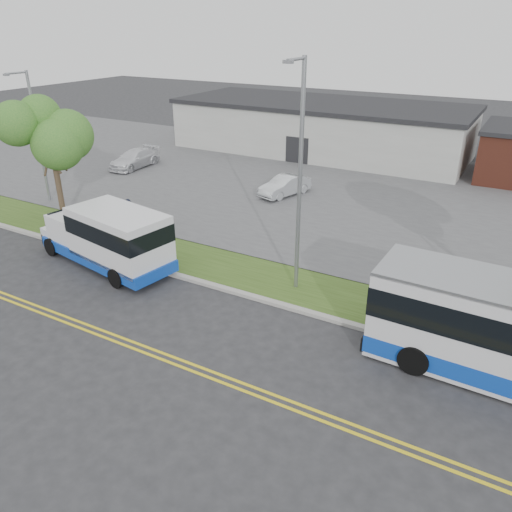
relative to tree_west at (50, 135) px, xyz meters
The scene contains 16 objects.
ground 13.43m from the tree_west, 14.93° to the right, with size 140.00×140.00×0.00m, color #28282B.
lane_line_north 14.83m from the tree_west, 30.43° to the right, with size 70.00×0.12×0.01m, color gold.
lane_line_south 14.97m from the tree_west, 31.49° to the right, with size 70.00×0.12×0.01m, color gold.
curb 13.19m from the tree_west, ahead, with size 80.00×0.30×0.15m, color #9E9B93.
verge 13.03m from the tree_west, ahead, with size 80.00×3.30×0.10m, color #304717.
parking_lot 18.98m from the tree_west, 48.99° to the left, with size 80.00×25.00×0.10m, color #4C4C4F.
commercial_building 24.72m from the tree_west, 75.85° to the left, with size 25.40×10.40×4.35m.
tree_west is the anchor object (origin of this frame).
streetlight_near 15.01m from the tree_west, ahead, with size 0.35×1.53×9.50m.
streetlight_far 4.62m from the tree_west, 151.02° to the left, with size 0.35×1.53×8.00m.
shuttle_bus 7.83m from the tree_west, 22.97° to the right, with size 8.04×3.75×2.97m.
pedestrian 6.00m from the tree_west, 10.43° to the left, with size 0.70×0.46×1.92m, color black.
parked_car_a 14.64m from the tree_west, 50.47° to the left, with size 1.38×3.97×1.31m, color silver.
parked_car_b 12.90m from the tree_west, 112.56° to the left, with size 1.92×4.72×1.37m, color silver.
grocery_bag_left 6.35m from the tree_west, ahead, with size 0.32×0.32×0.32m, color white.
grocery_bag_right 6.81m from the tree_west, 12.74° to the left, with size 0.32×0.32×0.32m, color white.
Camera 1 is at (10.96, -14.90, 10.72)m, focal length 35.00 mm.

